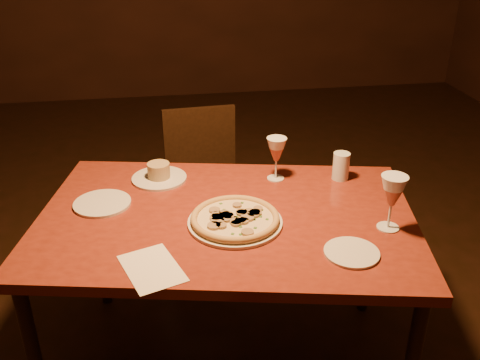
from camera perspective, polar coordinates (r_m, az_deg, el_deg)
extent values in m
plane|color=black|center=(2.54, -2.88, -15.24)|extent=(7.00, 7.00, 0.00)
cube|color=maroon|center=(1.94, -1.46, -4.20)|extent=(1.50, 1.12, 0.04)
cylinder|color=black|center=(2.56, -14.78, -6.38)|extent=(0.05, 0.05, 0.68)
cylinder|color=black|center=(2.49, 13.64, -7.12)|extent=(0.05, 0.05, 0.68)
cube|color=black|center=(2.79, -3.60, -0.91)|extent=(0.41, 0.41, 0.04)
cube|color=black|center=(2.86, -4.32, 4.25)|extent=(0.38, 0.05, 0.36)
cylinder|color=black|center=(2.75, -6.12, -6.67)|extent=(0.03, 0.03, 0.39)
cylinder|color=black|center=(3.01, -6.90, -3.50)|extent=(0.03, 0.03, 0.39)
cylinder|color=black|center=(2.79, 0.22, -5.91)|extent=(0.03, 0.03, 0.39)
cylinder|color=black|center=(3.05, -1.11, -2.86)|extent=(0.03, 0.03, 0.39)
cylinder|color=silver|center=(1.87, -0.53, -4.53)|extent=(0.33, 0.33, 0.01)
cylinder|color=beige|center=(1.86, -0.53, -4.21)|extent=(0.30, 0.30, 0.01)
torus|color=tan|center=(1.86, -0.53, -4.05)|extent=(0.31, 0.31, 0.02)
cylinder|color=silver|center=(2.20, -8.61, 0.19)|extent=(0.22, 0.22, 0.01)
cylinder|color=tan|center=(2.19, -8.67, 1.02)|extent=(0.09, 0.09, 0.06)
cylinder|color=silver|center=(2.20, 10.72, 1.47)|extent=(0.07, 0.07, 0.11)
cylinder|color=silver|center=(2.05, -14.48, -2.43)|extent=(0.21, 0.21, 0.01)
cylinder|color=silver|center=(1.75, 11.82, -7.59)|extent=(0.18, 0.18, 0.01)
cube|color=white|center=(1.68, -9.37, -9.27)|extent=(0.22, 0.26, 0.00)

